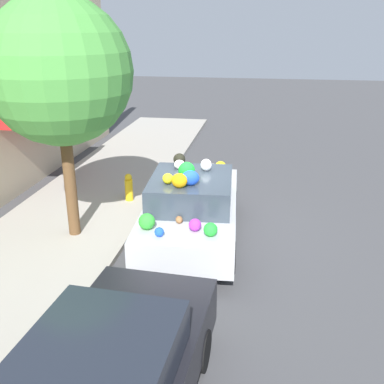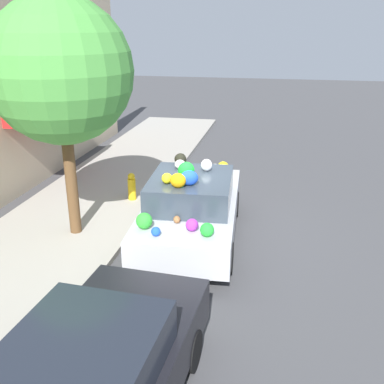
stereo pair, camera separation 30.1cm
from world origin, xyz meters
name	(u,v)px [view 1 (the left image)]	position (x,y,z in m)	size (l,w,h in m)	color
ground_plane	(183,237)	(0.00, 0.00, 0.00)	(60.00, 60.00, 0.00)	#424244
sidewalk_curb	(65,226)	(0.00, 2.70, 0.06)	(24.00, 3.20, 0.11)	#9E998E
street_tree	(59,72)	(-0.41, 2.28, 3.46)	(2.80, 2.80, 4.76)	brown
fire_hydrant	(129,187)	(1.63, 1.69, 0.46)	(0.20, 0.20, 0.70)	gold
art_car	(192,206)	(-0.04, -0.20, 0.75)	(4.36, 2.10, 1.77)	#B7BABF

